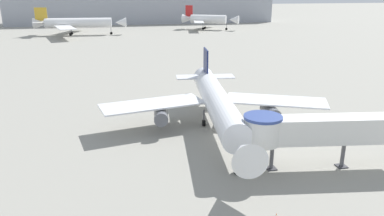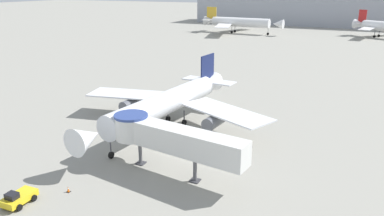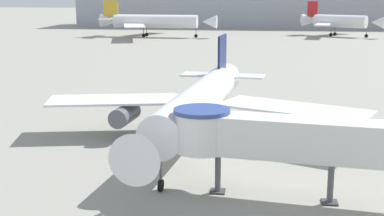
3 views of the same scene
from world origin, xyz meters
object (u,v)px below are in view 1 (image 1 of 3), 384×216
jet_bridge (312,130)px  traffic_cone_near_nose (276,216)px  main_airplane (217,103)px  background_jet_gold_tail (76,23)px  background_jet_red_tail (207,19)px

jet_bridge → traffic_cone_near_nose: 11.98m
main_airplane → background_jet_gold_tail: background_jet_gold_tail is taller
background_jet_red_tail → jet_bridge: bearing=-161.3°
background_jet_gold_tail → traffic_cone_near_nose: bearing=-165.2°
traffic_cone_near_nose → background_jet_gold_tail: (-27.01, 139.68, 4.63)m
main_airplane → background_jet_red_tail: (31.06, 128.42, 0.80)m
main_airplane → traffic_cone_near_nose: 21.51m
traffic_cone_near_nose → background_jet_red_tail: size_ratio=0.02×
main_airplane → background_jet_red_tail: bearing=82.8°
jet_bridge → background_jet_gold_tail: 135.77m
main_airplane → jet_bridge: size_ratio=1.93×
jet_bridge → background_jet_red_tail: 143.29m
background_jet_gold_tail → jet_bridge: bearing=-161.4°
background_jet_red_tail → traffic_cone_near_nose: bearing=-163.5°
background_jet_gold_tail → main_airplane: bearing=-163.0°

